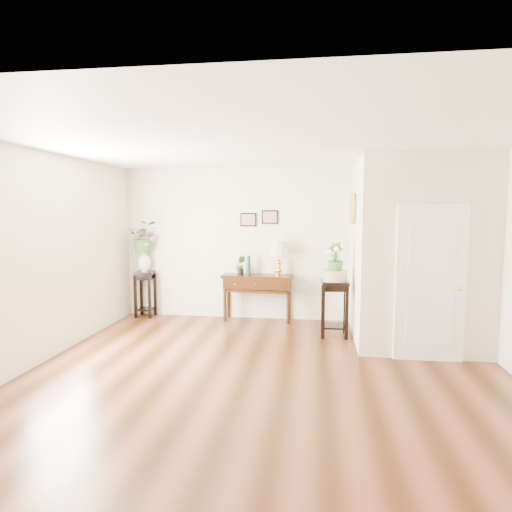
% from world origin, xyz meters
% --- Properties ---
extents(floor, '(6.00, 5.50, 0.02)m').
position_xyz_m(floor, '(0.00, 0.00, 0.00)').
color(floor, brown).
rests_on(floor, ground).
extents(ceiling, '(6.00, 5.50, 0.02)m').
position_xyz_m(ceiling, '(0.00, 0.00, 2.80)').
color(ceiling, white).
rests_on(ceiling, ground).
extents(wall_back, '(6.00, 0.02, 2.80)m').
position_xyz_m(wall_back, '(0.00, 2.75, 1.40)').
color(wall_back, silver).
rests_on(wall_back, ground).
extents(wall_front, '(6.00, 0.02, 2.80)m').
position_xyz_m(wall_front, '(0.00, -2.75, 1.40)').
color(wall_front, silver).
rests_on(wall_front, ground).
extents(wall_left, '(0.02, 5.50, 2.80)m').
position_xyz_m(wall_left, '(-3.00, 0.00, 1.40)').
color(wall_left, silver).
rests_on(wall_left, ground).
extents(partition, '(1.80, 1.95, 2.80)m').
position_xyz_m(partition, '(2.10, 1.77, 1.40)').
color(partition, silver).
rests_on(partition, floor).
extents(door, '(0.90, 0.05, 2.10)m').
position_xyz_m(door, '(2.10, 0.78, 1.05)').
color(door, white).
rests_on(door, floor).
extents(art_print_left, '(0.30, 0.02, 0.25)m').
position_xyz_m(art_print_left, '(-0.65, 2.73, 1.85)').
color(art_print_left, black).
rests_on(art_print_left, wall_back).
extents(art_print_right, '(0.30, 0.02, 0.25)m').
position_xyz_m(art_print_right, '(-0.25, 2.73, 1.90)').
color(art_print_right, black).
rests_on(art_print_right, wall_back).
extents(wall_ornament, '(0.07, 0.51, 0.51)m').
position_xyz_m(wall_ornament, '(1.16, 1.90, 2.05)').
color(wall_ornament, tan).
rests_on(wall_ornament, partition).
extents(console_table, '(1.30, 0.51, 0.85)m').
position_xyz_m(console_table, '(-0.46, 2.57, 0.42)').
color(console_table, '#341908').
rests_on(console_table, floor).
extents(table_lamp, '(0.45, 0.45, 0.63)m').
position_xyz_m(table_lamp, '(-0.07, 2.57, 1.20)').
color(table_lamp, gold).
rests_on(table_lamp, console_table).
extents(green_vase, '(0.08, 0.08, 0.35)m').
position_xyz_m(green_vase, '(-0.62, 2.57, 1.02)').
color(green_vase, '#0A4528').
rests_on(green_vase, console_table).
extents(potted_plant, '(0.20, 0.17, 0.33)m').
position_xyz_m(potted_plant, '(-0.77, 2.57, 1.02)').
color(potted_plant, '#387429').
rests_on(potted_plant, console_table).
extents(plant_stand_a, '(0.38, 0.38, 0.87)m').
position_xyz_m(plant_stand_a, '(-2.61, 2.57, 0.44)').
color(plant_stand_a, black).
rests_on(plant_stand_a, floor).
extents(porcelain_vase, '(0.30, 0.30, 0.40)m').
position_xyz_m(porcelain_vase, '(-2.61, 2.57, 1.10)').
color(porcelain_vase, white).
rests_on(porcelain_vase, plant_stand_a).
extents(lily_arrangement, '(0.67, 0.63, 0.60)m').
position_xyz_m(lily_arrangement, '(-2.61, 2.57, 1.57)').
color(lily_arrangement, '#387429').
rests_on(lily_arrangement, porcelain_vase).
extents(plant_stand_b, '(0.45, 0.45, 0.90)m').
position_xyz_m(plant_stand_b, '(0.90, 1.76, 0.45)').
color(plant_stand_b, black).
rests_on(plant_stand_b, floor).
extents(ceramic_bowl, '(0.46, 0.46, 0.17)m').
position_xyz_m(ceramic_bowl, '(0.90, 1.76, 0.98)').
color(ceramic_bowl, '#CFBA8D').
rests_on(ceramic_bowl, plant_stand_b).
extents(narcissus, '(0.35, 0.35, 0.49)m').
position_xyz_m(narcissus, '(0.90, 1.76, 1.27)').
color(narcissus, '#387429').
rests_on(narcissus, ceramic_bowl).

